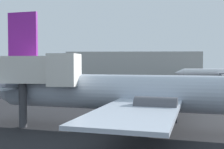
% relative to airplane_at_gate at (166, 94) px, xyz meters
% --- Properties ---
extents(airplane_at_gate, '(36.73, 25.72, 10.68)m').
position_rel_airplane_at_gate_xyz_m(airplane_at_gate, '(0.00, 0.00, 0.00)').
color(airplane_at_gate, '#B2BCCC').
rests_on(airplane_at_gate, ground_plane).
extents(airplane_distant, '(26.27, 19.57, 8.50)m').
position_rel_airplane_at_gate_xyz_m(airplane_distant, '(25.31, 62.78, -0.25)').
color(airplane_distant, white).
rests_on(airplane_distant, ground_plane).
extents(terminal_building, '(64.05, 21.51, 11.37)m').
position_rel_airplane_at_gate_xyz_m(terminal_building, '(1.61, 122.64, 2.49)').
color(terminal_building, '#B7B7B2').
rests_on(terminal_building, ground_plane).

